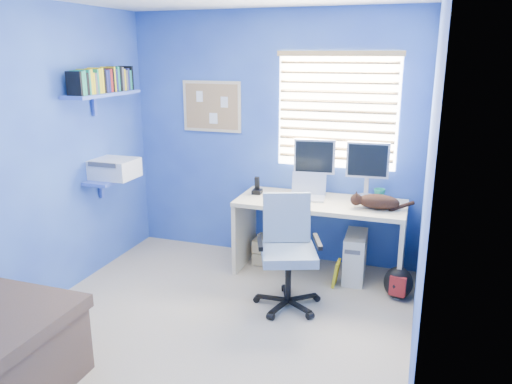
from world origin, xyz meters
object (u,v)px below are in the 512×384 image
(tower_pc, at_px, (355,256))
(desk, at_px, (319,238))
(office_chair, at_px, (288,266))
(laptop, at_px, (308,187))
(cat, at_px, (378,202))

(tower_pc, bearing_deg, desk, 177.22)
(desk, xyz_separation_m, tower_pc, (0.35, -0.00, -0.14))
(tower_pc, height_order, office_chair, office_chair)
(desk, distance_m, office_chair, 0.70)
(laptop, relative_size, tower_pc, 0.73)
(cat, height_order, tower_pc, cat)
(tower_pc, xyz_separation_m, office_chair, (-0.48, -0.68, 0.13))
(desk, relative_size, tower_pc, 3.50)
(tower_pc, bearing_deg, cat, -23.42)
(cat, height_order, office_chair, office_chair)
(tower_pc, distance_m, office_chair, 0.84)
(desk, bearing_deg, tower_pc, -0.12)
(laptop, height_order, office_chair, laptop)
(laptop, distance_m, tower_pc, 0.79)
(laptop, distance_m, office_chair, 0.88)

